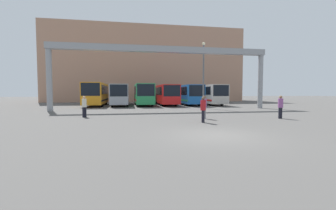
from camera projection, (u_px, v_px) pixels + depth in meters
The scene contains 14 objects.
ground_plane at pixel (216, 136), 10.49m from camera, with size 200.00×200.00×0.00m, color #514F4C.
building_backdrop at pixel (146, 66), 52.56m from camera, with size 42.62×12.00×16.19m.
overhead_gantry at pixel (163, 57), 26.05m from camera, with size 25.42×0.80×7.35m.
bus_slot_0 at pixel (96, 93), 33.72m from camera, with size 2.59×10.55×3.34m.
bus_slot_1 at pixel (120, 94), 34.77m from camera, with size 2.48×11.44×3.14m.
bus_slot_2 at pixel (143, 93), 34.88m from camera, with size 2.56×10.45×3.22m.
bus_slot_3 at pixel (165, 94), 36.38m from camera, with size 2.54×12.26×3.11m.
bus_slot_4 at pixel (187, 94), 36.22m from camera, with size 2.48×10.70×3.11m.
bus_slot_5 at pixel (208, 94), 36.70m from camera, with size 2.56×10.44×3.15m.
pedestrian_near_right at pixel (203, 109), 15.00m from camera, with size 0.36×0.36×1.73m.
pedestrian_near_center at pixel (84, 106), 18.26m from camera, with size 0.36×0.36×1.72m.
pedestrian_mid_right at pixel (281, 106), 17.28m from camera, with size 0.37×0.37×1.78m.
pedestrian_near_left at pixel (204, 106), 17.21m from camera, with size 0.37×0.37×1.77m.
lamp_post at pixel (203, 73), 28.09m from camera, with size 0.36×0.36×8.24m.
Camera 1 is at (-4.01, -9.85, 2.04)m, focal length 24.00 mm.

